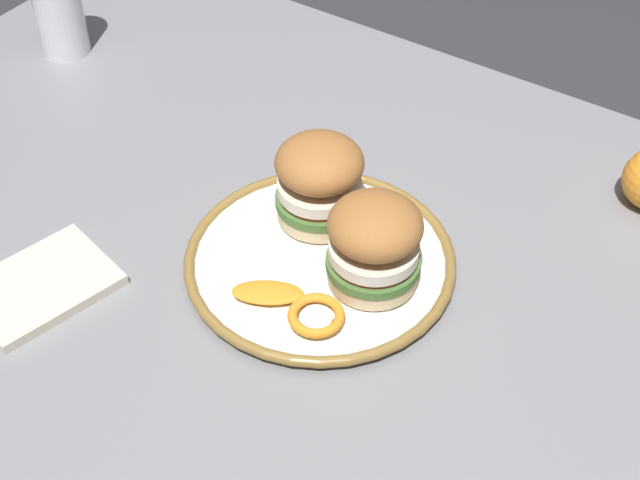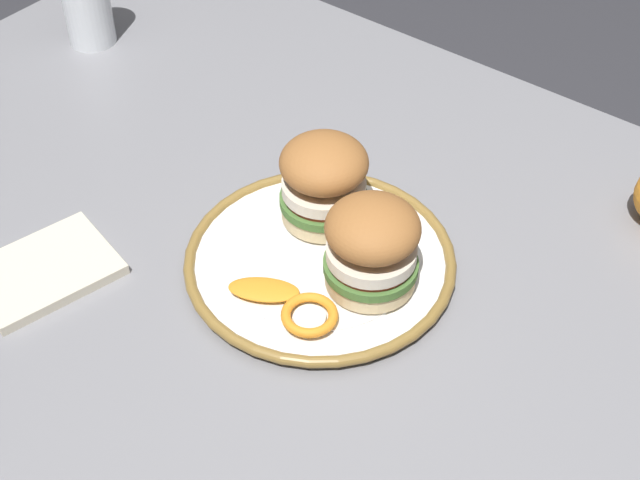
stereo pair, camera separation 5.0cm
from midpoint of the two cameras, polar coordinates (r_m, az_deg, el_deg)
name	(u,v)px [view 1 (the left image)]	position (r m, az deg, el deg)	size (l,w,h in m)	color
dining_table	(369,338)	(1.03, 1.70, -6.23)	(1.47, 0.85, 0.77)	gray
dinner_plate	(320,261)	(0.96, -1.49, -1.35)	(0.29, 0.29, 0.02)	white
sandwich_half_left	(320,180)	(0.97, -1.52, 3.77)	(0.13, 0.13, 0.10)	beige
sandwich_half_right	(374,242)	(0.90, 1.84, -0.19)	(0.13, 0.13, 0.10)	beige
orange_peel_curled	(316,316)	(0.89, -1.86, -4.82)	(0.06, 0.06, 0.01)	orange
orange_peel_strip_long	(268,293)	(0.92, -4.88, -3.35)	(0.08, 0.07, 0.01)	orange
drinking_glass	(60,15)	(1.33, -17.13, 13.37)	(0.07, 0.07, 0.13)	white
folded_napkin	(41,285)	(0.99, -18.50, -2.76)	(0.14, 0.11, 0.01)	beige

